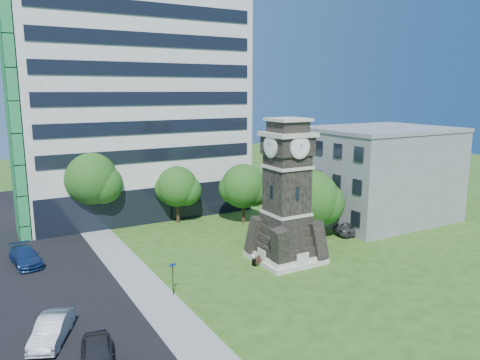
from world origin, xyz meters
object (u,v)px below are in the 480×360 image
street_sign (173,275)px  car_street_mid (52,330)px  clock_tower (287,200)px  car_street_north (26,257)px  park_bench (261,259)px  car_street_south (97,355)px  car_east_lot (357,228)px

street_sign → car_street_mid: bearing=-175.1°
clock_tower → car_street_north: 22.51m
clock_tower → street_sign: 11.92m
park_bench → car_street_south: bearing=-172.1°
street_sign → car_street_north: bearing=115.5°
car_street_south → street_sign: size_ratio=1.77×
park_bench → street_sign: size_ratio=0.65×
car_street_south → car_street_north: bearing=106.4°
car_street_north → car_east_lot: (30.19, -7.51, -0.04)m
car_street_mid → street_sign: street_sign is taller
clock_tower → car_east_lot: 11.68m
car_street_south → park_bench: 17.64m
clock_tower → car_street_south: 20.29m
car_street_mid → car_east_lot: bearing=36.8°
car_street_south → car_east_lot: 30.34m
clock_tower → car_east_lot: (10.47, 2.32, -4.62)m
car_street_south → clock_tower: bearing=35.7°
clock_tower → park_bench: 5.42m
car_street_north → park_bench: size_ratio=3.06×
car_street_mid → park_bench: (17.20, 4.37, -0.30)m
car_street_south → park_bench: size_ratio=2.71×
park_bench → car_street_mid: bearing=173.7°
car_street_mid → park_bench: bearing=38.6°
car_street_mid → park_bench: car_street_mid is taller
street_sign → car_street_south: bearing=-147.3°
car_street_north → car_east_lot: car_street_north is taller
car_street_south → park_bench: car_street_south is taller
clock_tower → car_street_north: (-19.72, 9.83, -4.58)m
car_street_mid → street_sign: bearing=39.9°
car_east_lot → clock_tower: bearing=112.8°
clock_tower → park_bench: (-2.44, 0.08, -4.85)m
car_east_lot → car_street_mid: bearing=112.7°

